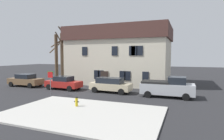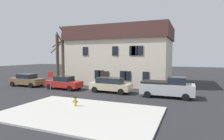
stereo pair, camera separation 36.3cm
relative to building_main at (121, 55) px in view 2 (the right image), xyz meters
The scene contains 13 objects.
ground_plane 10.99m from the building_main, 98.34° to the right, with size 120.00×120.00×0.00m, color #262628.
sidewalk_slab 16.76m from the building_main, 80.59° to the right, with size 11.17×7.27×0.12m, color #B7B5AD.
building_main is the anchor object (origin of this frame).
tree_bare_near 10.06m from the building_main, 163.14° to the right, with size 2.78×1.72×7.52m.
tree_bare_mid 8.86m from the building_main, 157.63° to the right, with size 2.60×2.62×8.51m.
tree_bare_far 2.52m from the building_main, 64.29° to the right, with size 2.16×3.47×7.23m.
car_brown_sedan 13.92m from the building_main, 142.94° to the right, with size 4.79×2.15×1.69m.
car_red_sedan 9.99m from the building_main, 119.27° to the right, with size 4.63×2.21×1.64m.
car_beige_wagon 8.76m from the building_main, 78.85° to the right, with size 4.79×2.09×1.69m.
pickup_truck_silver 11.69m from the building_main, 45.83° to the right, with size 5.24×2.35×2.08m.
fire_hydrant 15.33m from the building_main, 84.65° to the right, with size 0.42×0.22×0.80m.
street_sign_pole 12.78m from the building_main, 105.69° to the right, with size 0.76×0.07×2.57m.
bicycle_leaning 7.88m from the building_main, 147.98° to the right, with size 1.75×0.11×1.03m.
Camera 2 is at (11.26, -17.51, 4.15)m, focal length 30.36 mm.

